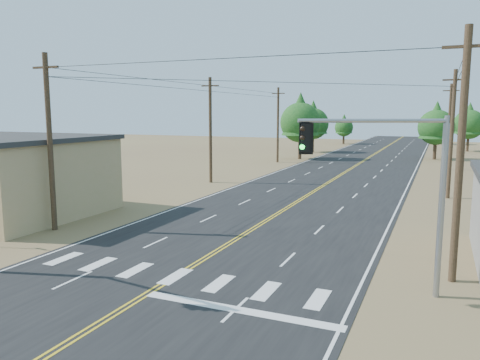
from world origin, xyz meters
The scene contains 14 objects.
road centered at (0.00, 30.00, 0.01)m, with size 15.00×200.00×0.02m, color black.
utility_pole_left_near centered at (-10.50, 12.00, 5.12)m, with size 1.80×0.30×10.00m.
utility_pole_left_mid centered at (-10.50, 32.00, 5.12)m, with size 1.80×0.30×10.00m.
utility_pole_left_far centered at (-10.50, 52.00, 5.12)m, with size 1.80×0.30×10.00m.
utility_pole_right_near centered at (10.50, 12.00, 5.12)m, with size 1.80×0.30×10.00m.
utility_pole_right_mid centered at (10.50, 32.00, 5.12)m, with size 1.80×0.30×10.00m.
utility_pole_right_far centered at (10.50, 52.00, 5.12)m, with size 1.80×0.30×10.00m.
signal_mast_right centered at (8.54, 9.39, 4.48)m, with size 4.92×2.32×6.64m.
tree_left_near centered at (-9.00, 57.57, 5.86)m, with size 5.75×5.75×9.58m.
tree_left_mid centered at (-10.24, 69.59, 5.34)m, with size 5.24×5.24×8.73m.
tree_left_far centered at (-9.39, 92.38, 3.89)m, with size 3.83×3.83×6.38m.
tree_right_near centered at (9.00, 64.59, 5.11)m, with size 5.01×5.01×8.35m.
tree_right_mid centered at (14.00, 81.77, 5.17)m, with size 5.07×5.07×8.45m.
tree_right_far centered at (9.00, 99.46, 4.59)m, with size 4.51×4.51×7.51m.
Camera 1 is at (9.79, -7.98, 6.76)m, focal length 35.00 mm.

